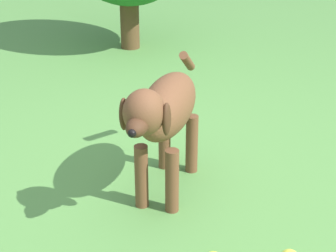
% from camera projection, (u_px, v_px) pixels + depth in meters
% --- Properties ---
extents(ground, '(14.00, 14.00, 0.00)m').
position_uv_depth(ground, '(182.00, 201.00, 2.24)').
color(ground, '#548C42').
extents(dog, '(0.58, 0.65, 0.56)m').
position_uv_depth(dog, '(165.00, 112.00, 2.14)').
color(dog, brown).
rests_on(dog, ground).
extents(tennis_ball_0, '(0.07, 0.07, 0.07)m').
position_uv_depth(tennis_ball_0, '(160.00, 123.00, 2.84)').
color(tennis_ball_0, '#C3DD40').
rests_on(tennis_ball_0, ground).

